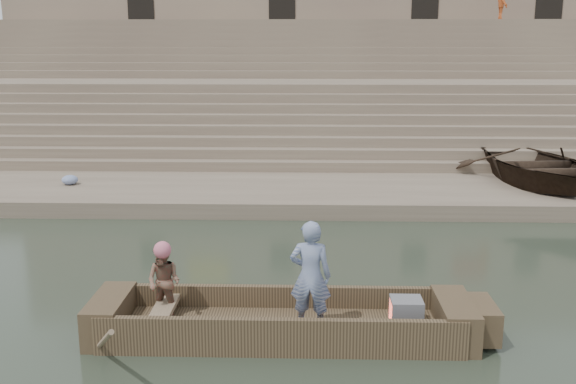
{
  "coord_description": "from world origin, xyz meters",
  "views": [
    {
      "loc": [
        -0.72,
        -9.44,
        4.3
      ],
      "look_at": [
        -1.09,
        3.06,
        1.4
      ],
      "focal_mm": 40.91,
      "sensor_mm": 36.0,
      "label": 1
    }
  ],
  "objects_px": {
    "rowing_man": "(164,282)",
    "pedestrian": "(503,2)",
    "standing_man": "(310,276)",
    "main_rowboat": "(281,330)",
    "television": "(405,312)",
    "beached_rowboat": "(537,165)"
  },
  "relations": [
    {
      "from": "standing_man",
      "to": "beached_rowboat",
      "type": "bearing_deg",
      "value": -117.73
    },
    {
      "from": "television",
      "to": "pedestrian",
      "type": "relative_size",
      "value": 0.28
    },
    {
      "from": "television",
      "to": "beached_rowboat",
      "type": "height_order",
      "value": "beached_rowboat"
    },
    {
      "from": "standing_man",
      "to": "beached_rowboat",
      "type": "distance_m",
      "value": 11.23
    },
    {
      "from": "standing_man",
      "to": "main_rowboat",
      "type": "bearing_deg",
      "value": -17.45
    },
    {
      "from": "main_rowboat",
      "to": "rowing_man",
      "type": "distance_m",
      "value": 1.89
    },
    {
      "from": "television",
      "to": "beached_rowboat",
      "type": "bearing_deg",
      "value": 61.42
    },
    {
      "from": "television",
      "to": "standing_man",
      "type": "bearing_deg",
      "value": -172.21
    },
    {
      "from": "rowing_man",
      "to": "beached_rowboat",
      "type": "distance_m",
      "value": 12.34
    },
    {
      "from": "main_rowboat",
      "to": "pedestrian",
      "type": "relative_size",
      "value": 3.04
    },
    {
      "from": "standing_man",
      "to": "rowing_man",
      "type": "distance_m",
      "value": 2.22
    },
    {
      "from": "beached_rowboat",
      "to": "standing_man",
      "type": "bearing_deg",
      "value": -131.08
    },
    {
      "from": "standing_man",
      "to": "pedestrian",
      "type": "height_order",
      "value": "pedestrian"
    },
    {
      "from": "rowing_man",
      "to": "pedestrian",
      "type": "bearing_deg",
      "value": 84.1
    },
    {
      "from": "rowing_man",
      "to": "beached_rowboat",
      "type": "height_order",
      "value": "beached_rowboat"
    },
    {
      "from": "main_rowboat",
      "to": "beached_rowboat",
      "type": "bearing_deg",
      "value": 53.28
    },
    {
      "from": "beached_rowboat",
      "to": "main_rowboat",
      "type": "bearing_deg",
      "value": -133.41
    },
    {
      "from": "television",
      "to": "beached_rowboat",
      "type": "distance_m",
      "value": 10.35
    },
    {
      "from": "main_rowboat",
      "to": "standing_man",
      "type": "relative_size",
      "value": 3.07
    },
    {
      "from": "rowing_man",
      "to": "pedestrian",
      "type": "xyz_separation_m",
      "value": [
        11.09,
        22.47,
        5.24
      ]
    },
    {
      "from": "beached_rowboat",
      "to": "pedestrian",
      "type": "distance_m",
      "value": 14.71
    },
    {
      "from": "rowing_man",
      "to": "television",
      "type": "bearing_deg",
      "value": 17.88
    }
  ]
}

